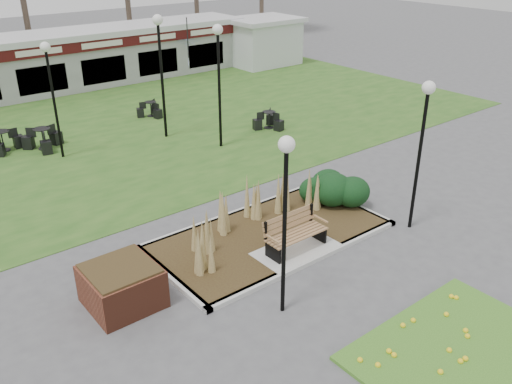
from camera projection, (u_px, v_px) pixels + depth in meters
ground at (300, 256)px, 13.81m from camera, size 100.00×100.00×0.00m
lawn at (101, 133)px, 22.27m from camera, size 34.00×16.00×0.02m
flower_bed at (461, 352)px, 10.54m from camera, size 4.20×3.00×0.16m
planting_bed at (301, 210)px, 15.33m from camera, size 6.75×3.40×1.27m
park_bench at (294, 232)px, 13.74m from camera, size 1.70×0.66×0.93m
brick_planter at (122, 286)px, 11.84m from camera, size 1.50×1.50×0.95m
food_pavilion at (31, 65)px, 27.25m from camera, size 24.60×3.40×2.90m
service_hut at (263, 41)px, 33.48m from camera, size 4.40×3.40×2.83m
lamp_post_near_left at (285, 189)px, 10.56m from camera, size 0.33×0.33×4.02m
lamp_post_near_right at (424, 124)px, 13.89m from camera, size 0.34×0.34×4.14m
lamp_post_mid_left at (50, 75)px, 18.62m from camera, size 0.35×0.35×4.16m
lamp_post_mid_right at (160, 50)px, 20.43m from camera, size 0.40×0.40×4.76m
lamp_post_far_right at (218, 60)px, 19.50m from camera, size 0.38×0.38×4.57m
bistro_set_a at (44, 142)px, 20.54m from camera, size 1.50×1.43×0.81m
bistro_set_b at (151, 111)px, 24.26m from camera, size 1.22×1.16×0.66m
bistro_set_c at (3, 144)px, 20.36m from camera, size 1.26×1.45×0.77m
bistro_set_d at (269, 123)px, 22.76m from camera, size 1.31×1.29×0.71m
patio_umbrella at (188, 53)px, 30.33m from camera, size 1.78×1.81×2.21m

